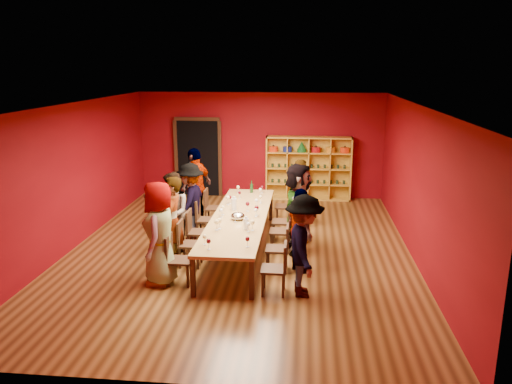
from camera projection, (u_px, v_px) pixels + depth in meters
room_shell at (239, 181)px, 10.01m from camera, size 7.10×9.10×3.04m
tasting_table at (240, 219)px, 10.20m from camera, size 1.10×4.50×0.75m
doorway at (198, 157)px, 14.55m from camera, size 1.40×0.17×2.30m
shelving_unit at (308, 165)px, 14.16m from camera, size 2.40×0.40×1.80m
chair_person_left_0 at (175, 257)px, 8.73m from camera, size 0.42×0.42×0.89m
person_left_0 at (159, 233)px, 8.65m from camera, size 0.54×0.93×1.84m
chair_person_left_1 at (186, 241)px, 9.50m from camera, size 0.42×0.42×0.89m
person_left_1 at (172, 222)px, 9.43m from camera, size 0.53×0.68×1.74m
chair_person_left_2 at (194, 229)px, 10.19m from camera, size 0.42×0.42×0.89m
person_left_2 at (173, 213)px, 10.14m from camera, size 0.69×0.91×1.66m
chair_person_left_3 at (203, 217)px, 11.00m from camera, size 0.42×0.42×0.89m
person_left_3 at (190, 201)px, 10.94m from camera, size 0.59×1.14×1.69m
chair_person_left_4 at (211, 205)px, 11.89m from camera, size 0.42×0.42×0.89m
person_left_4 at (196, 187)px, 11.81m from camera, size 0.90×1.21×1.88m
chair_person_right_0 at (278, 266)px, 8.34m from camera, size 0.42×0.42×0.89m
person_right_0 at (304, 246)px, 8.20m from camera, size 0.57×1.16×1.73m
chair_person_right_1 at (281, 246)px, 9.25m from camera, size 0.42×0.42×0.89m
person_right_1 at (300, 231)px, 9.14m from camera, size 0.77×1.03×1.60m
chair_person_right_2 at (284, 228)px, 10.22m from camera, size 0.42×0.42×0.89m
person_right_2 at (298, 209)px, 10.09m from camera, size 0.62×1.76×1.86m
chair_person_right_3 at (285, 219)px, 10.85m from camera, size 0.42×0.42×0.89m
person_right_3 at (298, 208)px, 10.76m from camera, size 0.58×0.81×1.49m
chair_person_right_4 at (288, 204)px, 12.02m from camera, size 0.42×0.42×0.89m
person_right_4 at (302, 192)px, 11.91m from camera, size 0.45×0.60×1.59m
wine_glass_0 at (219, 221)px, 9.36m from camera, size 0.09×0.09×0.22m
wine_glass_1 at (235, 216)px, 9.78m from camera, size 0.07×0.07×0.18m
wine_glass_2 at (248, 225)px, 9.21m from camera, size 0.08×0.08×0.19m
wine_glass_3 at (209, 242)px, 8.33m from camera, size 0.08×0.08×0.19m
wine_glass_4 at (205, 237)px, 8.55m from camera, size 0.08×0.08×0.19m
wine_glass_5 at (221, 211)px, 10.08m from camera, size 0.08×0.08×0.19m
wine_glass_6 at (228, 198)px, 10.98m from camera, size 0.08×0.08×0.21m
wine_glass_7 at (240, 193)px, 11.51m from camera, size 0.07×0.07×0.18m
wine_glass_8 at (217, 222)px, 9.28m from camera, size 0.09×0.09×0.22m
wine_glass_9 at (262, 188)px, 11.99m from camera, size 0.07×0.07×0.18m
wine_glass_10 at (252, 223)px, 9.27m from camera, size 0.09×0.09×0.21m
wine_glass_11 at (260, 190)px, 11.79m from camera, size 0.07×0.07×0.18m
wine_glass_12 at (256, 211)px, 10.12m from camera, size 0.07×0.07×0.18m
wine_glass_13 at (261, 198)px, 11.12m from camera, size 0.07×0.07×0.18m
wine_glass_14 at (230, 198)px, 11.07m from camera, size 0.08×0.08×0.19m
wine_glass_15 at (257, 208)px, 10.20m from camera, size 0.09×0.09×0.22m
wine_glass_16 at (223, 208)px, 10.24m from camera, size 0.08×0.08×0.20m
wine_glass_17 at (248, 204)px, 10.49m from camera, size 0.09×0.09×0.21m
wine_glass_18 at (238, 188)px, 11.99m from camera, size 0.08×0.08×0.19m
wine_glass_19 at (256, 201)px, 10.81m from camera, size 0.08×0.08×0.19m
wine_glass_20 at (247, 239)px, 8.44m from camera, size 0.08×0.08×0.19m
spittoon_bowl at (238, 216)px, 9.96m from camera, size 0.29×0.29×0.16m
carafe_a at (234, 204)px, 10.61m from camera, size 0.14×0.14×0.29m
carafe_b at (246, 224)px, 9.34m from camera, size 0.12×0.12×0.25m
wine_bottle at (252, 188)px, 12.03m from camera, size 0.10×0.10×0.30m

